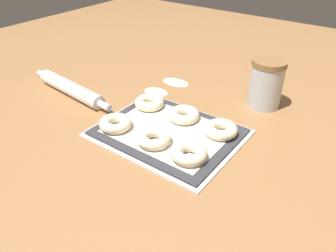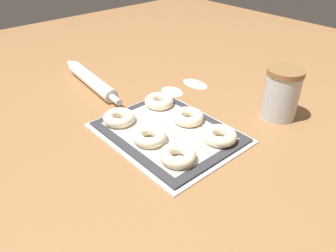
# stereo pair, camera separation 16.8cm
# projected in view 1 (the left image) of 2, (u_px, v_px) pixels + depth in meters

# --- Properties ---
(ground_plane) EXTENTS (2.80, 2.80, 0.00)m
(ground_plane) POSITION_uv_depth(u_px,v_px,m) (172.00, 134.00, 0.95)
(ground_plane) COLOR olive
(baking_tray) EXTENTS (0.40, 0.32, 0.01)m
(baking_tray) POSITION_uv_depth(u_px,v_px,m) (168.00, 133.00, 0.95)
(baking_tray) COLOR silver
(baking_tray) RESTS_ON ground_plane
(baking_mat) EXTENTS (0.38, 0.30, 0.00)m
(baking_mat) POSITION_uv_depth(u_px,v_px,m) (168.00, 131.00, 0.94)
(baking_mat) COLOR #333338
(baking_mat) RESTS_ON baking_tray
(bagel_front_left) EXTENTS (0.09, 0.09, 0.03)m
(bagel_front_left) POSITION_uv_depth(u_px,v_px,m) (115.00, 123.00, 0.95)
(bagel_front_left) COLOR beige
(bagel_front_left) RESTS_ON baking_mat
(bagel_front_center) EXTENTS (0.09, 0.09, 0.03)m
(bagel_front_center) POSITION_uv_depth(u_px,v_px,m) (154.00, 138.00, 0.88)
(bagel_front_center) COLOR beige
(bagel_front_center) RESTS_ON baking_mat
(bagel_front_right) EXTENTS (0.09, 0.09, 0.03)m
(bagel_front_right) POSITION_uv_depth(u_px,v_px,m) (189.00, 153.00, 0.83)
(bagel_front_right) COLOR beige
(bagel_front_right) RESTS_ON baking_mat
(bagel_back_left) EXTENTS (0.09, 0.09, 0.03)m
(bagel_back_left) POSITION_uv_depth(u_px,v_px,m) (149.00, 102.00, 1.05)
(bagel_back_left) COLOR beige
(bagel_back_left) RESTS_ON baking_mat
(bagel_back_center) EXTENTS (0.09, 0.09, 0.03)m
(bagel_back_center) POSITION_uv_depth(u_px,v_px,m) (184.00, 115.00, 0.99)
(bagel_back_center) COLOR beige
(bagel_back_center) RESTS_ON baking_mat
(bagel_back_right) EXTENTS (0.09, 0.09, 0.03)m
(bagel_back_right) POSITION_uv_depth(u_px,v_px,m) (221.00, 129.00, 0.92)
(bagel_back_right) COLOR beige
(bagel_back_right) RESTS_ON baking_mat
(flour_canister) EXTENTS (0.11, 0.11, 0.16)m
(flour_canister) POSITION_uv_depth(u_px,v_px,m) (266.00, 83.00, 1.05)
(flour_canister) COLOR silver
(flour_canister) RESTS_ON ground_plane
(rolling_pin) EXTENTS (0.42, 0.08, 0.05)m
(rolling_pin) POSITION_uv_depth(u_px,v_px,m) (71.00, 89.00, 1.14)
(rolling_pin) COLOR silver
(rolling_pin) RESTS_ON ground_plane
(flour_patch_near) EXTENTS (0.11, 0.06, 0.00)m
(flour_patch_near) POSITION_uv_depth(u_px,v_px,m) (176.00, 82.00, 1.24)
(flour_patch_near) COLOR white
(flour_patch_near) RESTS_ON ground_plane
(flour_patch_far) EXTENTS (0.09, 0.07, 0.00)m
(flour_patch_far) POSITION_uv_depth(u_px,v_px,m) (156.00, 92.00, 1.17)
(flour_patch_far) COLOR white
(flour_patch_far) RESTS_ON ground_plane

